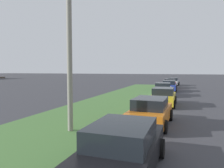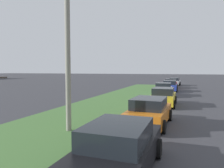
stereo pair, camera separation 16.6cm
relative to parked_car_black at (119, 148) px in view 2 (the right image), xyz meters
The scene contains 9 objects.
grass_median 6.41m from the parked_car_black, 41.59° to the left, with size 60.00×6.00×0.12m, color #477238.
parked_car_black is the anchor object (origin of this frame).
parked_car_orange 5.54m from the parked_car_black, ahead, with size 4.36×2.14×1.47m.
parked_car_yellow 12.17m from the parked_car_black, ahead, with size 4.30×2.02×1.47m.
parked_car_white 18.96m from the parked_car_black, ahead, with size 4.38×2.17×1.47m.
parked_car_blue 24.30m from the parked_car_black, ahead, with size 4.35×2.11×1.47m.
parked_car_red 29.71m from the parked_car_black, ahead, with size 4.32×2.05×1.47m.
parked_car_silver 35.59m from the parked_car_black, ahead, with size 4.39×2.19×1.47m.
streetlight 5.49m from the parked_car_black, 47.17° to the left, with size 0.95×2.83×7.50m.
Camera 2 is at (-0.33, 0.28, 2.93)m, focal length 33.82 mm.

